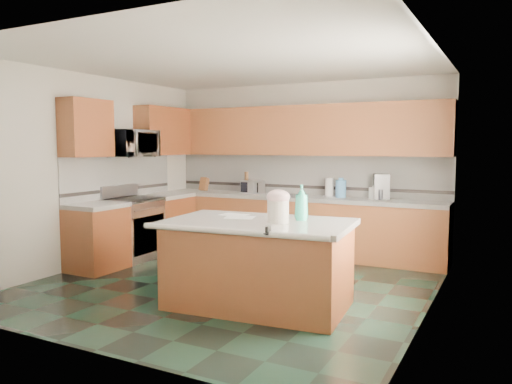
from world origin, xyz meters
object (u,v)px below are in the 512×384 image
Objects in this scene: toaster_oven at (253,187)px; treat_jar at (278,212)px; island_top at (258,223)px; coffee_maker at (381,187)px; island_base at (258,266)px; soap_bottle_island at (301,203)px; knife_block at (204,184)px.

treat_jar is at bearing -32.66° from toaster_oven.
island_top is 2.76m from coffee_maker.
island_top is 0.29m from treat_jar.
coffee_maker reaches higher than island_base.
toaster_oven is at bearing 111.26° from soap_bottle_island.
toaster_oven reaches higher than island_top.
treat_jar is 0.62× the size of coffee_maker.
soap_bottle_island is 1.01× the size of coffee_maker.
island_base is 8.04× the size of knife_block.
soap_bottle_island is at bearing -116.98° from coffee_maker.
toaster_oven is at bearing 113.65° from island_top.
knife_block is at bearing 123.04° from soap_bottle_island.
island_base is at bearing 160.41° from treat_jar.
knife_block is at bearing 127.10° from island_base.
soap_bottle_island reaches higher than toaster_oven.
coffee_maker is at bearing 25.60° from toaster_oven.
toaster_oven is (-1.72, 2.69, -0.01)m from treat_jar.
island_base is 3.09m from toaster_oven.
island_top reaches higher than island_base.
island_top is at bearing -36.15° from toaster_oven.
treat_jar reaches higher than island_base.
knife_block reaches higher than toaster_oven.
knife_block is (-2.43, 2.65, 0.60)m from island_base.
coffee_maker is (0.64, 2.68, 0.68)m from island_base.
knife_block is 0.63× the size of toaster_oven.
treat_jar is at bearing -45.55° from knife_block.
soap_bottle_island is 1.65× the size of knife_block.
coffee_maker reaches higher than island_top.
knife_block is at bearing -155.22° from toaster_oven.
knife_block is at bearing 125.55° from treat_jar.
soap_bottle_island is (0.14, 0.28, 0.07)m from treat_jar.
treat_jar is 1.01× the size of knife_block.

